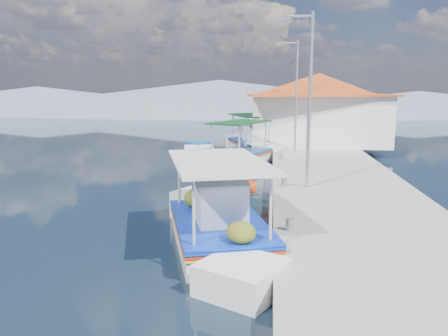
# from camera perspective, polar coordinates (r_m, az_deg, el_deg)

# --- Properties ---
(ground) EXTENTS (160.00, 160.00, 0.00)m
(ground) POSITION_cam_1_polar(r_m,az_deg,el_deg) (14.59, -7.24, -5.65)
(ground) COLOR black
(ground) RESTS_ON ground
(quay) EXTENTS (5.00, 44.00, 0.50)m
(quay) POSITION_cam_1_polar(r_m,az_deg,el_deg) (20.15, 13.44, -0.67)
(quay) COLOR gray
(quay) RESTS_ON ground
(bollards) EXTENTS (0.20, 17.20, 0.30)m
(bollards) POSITION_cam_1_polar(r_m,az_deg,el_deg) (19.19, 7.54, 0.19)
(bollards) COLOR #A5A8AD
(bollards) RESTS_ON quay
(main_caique) EXTENTS (3.58, 7.17, 2.47)m
(main_caique) POSITION_cam_1_polar(r_m,az_deg,el_deg) (11.41, -0.52, -7.64)
(main_caique) COLOR white
(main_caique) RESTS_ON ground
(caique_green_canopy) EXTENTS (3.72, 6.14, 2.51)m
(caique_green_canopy) POSITION_cam_1_polar(r_m,az_deg,el_deg) (23.28, 1.93, 1.36)
(caique_green_canopy) COLOR white
(caique_green_canopy) RESTS_ON ground
(caique_blue_hull) EXTENTS (2.36, 5.48, 0.99)m
(caique_blue_hull) POSITION_cam_1_polar(r_m,az_deg,el_deg) (24.90, -3.14, 1.69)
(caique_blue_hull) COLOR #194B9A
(caique_blue_hull) RESTS_ON ground
(caique_far) EXTENTS (3.84, 6.96, 2.60)m
(caique_far) POSITION_cam_1_polar(r_m,az_deg,el_deg) (27.90, 3.78, 3.06)
(caique_far) COLOR white
(caique_far) RESTS_ON ground
(harbor_building) EXTENTS (10.49, 10.49, 4.40)m
(harbor_building) POSITION_cam_1_polar(r_m,az_deg,el_deg) (28.81, 12.04, 7.66)
(harbor_building) COLOR white
(harbor_building) RESTS_ON quay
(lamp_post_near) EXTENTS (1.21, 0.14, 6.00)m
(lamp_post_near) POSITION_cam_1_polar(r_m,az_deg,el_deg) (15.68, 10.69, 9.63)
(lamp_post_near) COLOR #A5A8AD
(lamp_post_near) RESTS_ON quay
(lamp_post_far) EXTENTS (1.21, 0.14, 6.00)m
(lamp_post_far) POSITION_cam_1_polar(r_m,az_deg,el_deg) (24.67, 9.10, 9.86)
(lamp_post_far) COLOR #A5A8AD
(lamp_post_far) RESTS_ON quay
(mountain_ridge) EXTENTS (171.40, 96.00, 5.50)m
(mountain_ridge) POSITION_cam_1_polar(r_m,az_deg,el_deg) (69.74, 8.95, 8.58)
(mountain_ridge) COLOR slate
(mountain_ridge) RESTS_ON ground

